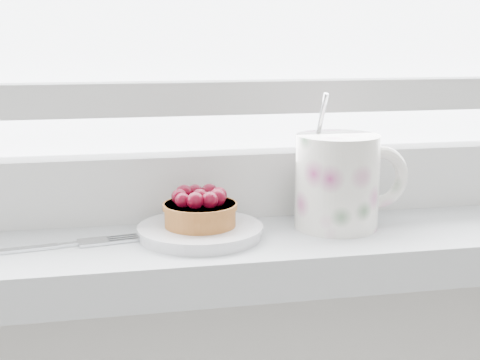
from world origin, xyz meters
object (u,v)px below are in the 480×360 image
object	(u,v)px
floral_mug	(340,179)
fork	(41,247)
raspberry_tart	(200,209)
saucer	(200,231)

from	to	relation	value
floral_mug	fork	distance (m)	0.30
floral_mug	fork	size ratio (longest dim) A/B	0.76
fork	floral_mug	bearing A→B (deg)	2.76
floral_mug	fork	world-z (taller)	floral_mug
raspberry_tart	fork	size ratio (longest dim) A/B	0.40
fork	saucer	bearing A→B (deg)	2.56
saucer	fork	world-z (taller)	saucer
saucer	raspberry_tart	distance (m)	0.02
raspberry_tart	floral_mug	bearing A→B (deg)	2.88
saucer	fork	size ratio (longest dim) A/B	0.67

